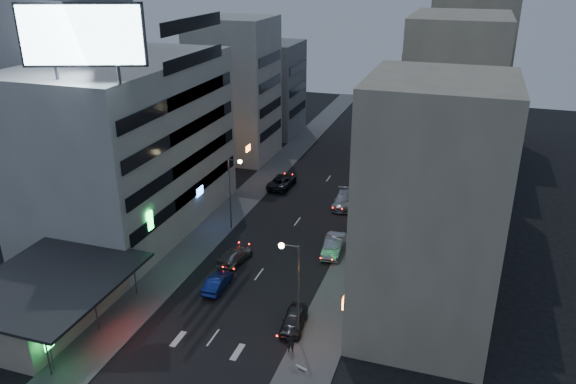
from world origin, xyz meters
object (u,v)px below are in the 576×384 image
at_px(parked_car_right_near, 294,320).
at_px(parked_car_right_far, 343,200).
at_px(scooter_blue, 304,383).
at_px(scooter_black_b, 294,383).
at_px(parked_car_left, 282,181).
at_px(road_car_silver, 235,256).
at_px(parked_car_right_mid, 333,246).
at_px(scooter_silver_b, 308,364).
at_px(road_car_blue, 218,282).
at_px(person, 290,343).

bearing_deg(parked_car_right_near, parked_car_right_far, 88.61).
relative_size(scooter_blue, scooter_black_b, 0.89).
bearing_deg(parked_car_left, road_car_silver, 96.52).
xyz_separation_m(parked_car_right_mid, scooter_silver_b, (2.49, -17.56, -0.19)).
height_order(road_car_blue, scooter_silver_b, road_car_blue).
relative_size(parked_car_left, person, 3.50).
xyz_separation_m(parked_car_right_near, scooter_silver_b, (2.49, -4.57, -0.10)).
bearing_deg(scooter_black_b, scooter_blue, -94.67).
distance_m(road_car_blue, road_car_silver, 4.99).
height_order(parked_car_right_near, scooter_black_b, parked_car_right_near).
relative_size(scooter_blue, scooter_silver_b, 1.11).
height_order(parked_car_right_far, person, person).
xyz_separation_m(road_car_blue, road_car_silver, (-0.47, 4.97, -0.00)).
distance_m(parked_car_right_mid, parked_car_left, 18.33).
height_order(parked_car_right_far, scooter_black_b, parked_car_right_far).
bearing_deg(parked_car_right_far, parked_car_left, 152.93).
height_order(parked_car_left, scooter_blue, parked_car_left).
xyz_separation_m(parked_car_left, scooter_black_b, (12.75, -34.81, -0.03)).
relative_size(road_car_blue, scooter_silver_b, 2.48).
relative_size(scooter_black_b, scooter_silver_b, 1.25).
relative_size(road_car_blue, road_car_silver, 0.88).
bearing_deg(road_car_blue, scooter_silver_b, 142.31).
bearing_deg(scooter_black_b, parked_car_right_far, -16.26).
bearing_deg(scooter_blue, person, 39.68).
bearing_deg(road_car_silver, parked_car_right_near, 143.69).
relative_size(road_car_blue, scooter_blue, 2.23).
bearing_deg(road_car_blue, road_car_silver, -86.00).
height_order(parked_car_right_near, road_car_silver, parked_car_right_near).
height_order(parked_car_right_mid, scooter_blue, parked_car_right_mid).
bearing_deg(parked_car_right_mid, parked_car_right_near, -93.69).
xyz_separation_m(scooter_blue, scooter_silver_b, (-0.30, 2.06, -0.06)).
distance_m(parked_car_right_near, person, 3.15).
distance_m(parked_car_right_far, road_car_silver, 17.74).
distance_m(scooter_blue, scooter_black_b, 0.63).
xyz_separation_m(road_car_blue, person, (8.88, -6.33, 0.25)).
bearing_deg(scooter_black_b, scooter_silver_b, -30.68).
bearing_deg(parked_car_left, road_car_blue, 96.51).
xyz_separation_m(road_car_blue, scooter_black_b, (10.39, -10.09, 0.07)).
xyz_separation_m(parked_car_right_near, road_car_blue, (-8.18, 3.26, -0.05)).
xyz_separation_m(parked_car_right_far, person, (2.46, -27.65, 0.15)).
bearing_deg(person, scooter_black_b, 93.86).
xyz_separation_m(person, scooter_black_b, (1.50, -3.76, -0.17)).
bearing_deg(scooter_blue, parked_car_left, 30.31).
distance_m(parked_car_right_mid, scooter_blue, 19.81).
bearing_deg(parked_car_right_far, road_car_silver, -118.75).
height_order(road_car_silver, scooter_blue, road_car_silver).
xyz_separation_m(road_car_silver, scooter_blue, (11.45, -14.86, 0.01)).
xyz_separation_m(parked_car_right_near, parked_car_right_mid, (0.00, 12.98, 0.10)).
height_order(parked_car_right_far, road_car_silver, parked_car_right_far).
distance_m(parked_car_right_near, road_car_blue, 8.81).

